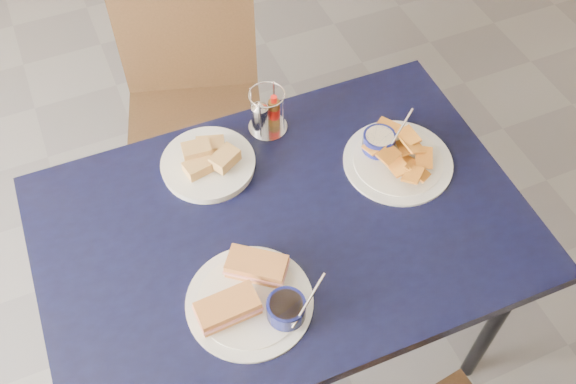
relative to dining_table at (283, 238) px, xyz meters
name	(u,v)px	position (x,y,z in m)	size (l,w,h in m)	color
ground	(334,347)	(0.15, -0.08, -0.68)	(6.00, 6.00, 0.00)	#57575C
dining_table	(283,238)	(0.00, 0.00, 0.00)	(1.24, 0.84, 0.75)	black
chair_far	(185,93)	(-0.05, 0.75, -0.13)	(0.56, 0.55, 0.97)	black
sandwich_plate	(253,296)	(-0.15, -0.17, 0.09)	(0.31, 0.30, 0.12)	white
plantain_plate	(393,155)	(0.36, 0.08, 0.08)	(0.30, 0.30, 0.12)	white
bread_basket	(208,162)	(-0.11, 0.25, 0.09)	(0.25, 0.25, 0.07)	white
condiment_caddy	(266,114)	(0.08, 0.32, 0.12)	(0.11, 0.11, 0.14)	silver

